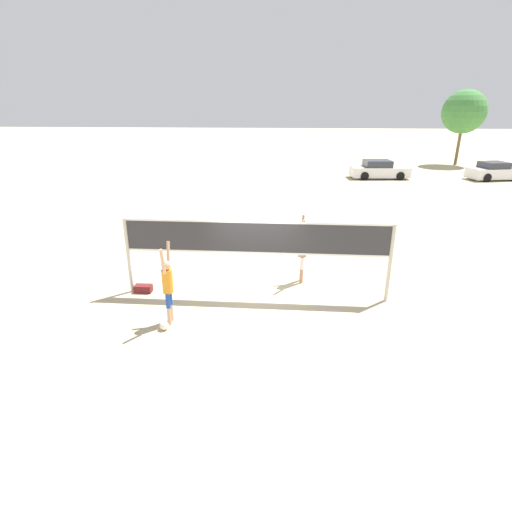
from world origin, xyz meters
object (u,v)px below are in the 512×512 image
object	(u,v)px
player_spiker	(168,283)
player_blocker	(302,249)
gear_bag	(143,289)
volleyball	(164,326)
parked_car_mid	(495,172)
parked_car_near	(379,170)
volleyball_net	(256,243)
tree_left_cluster	(464,112)

from	to	relation	value
player_spiker	player_blocker	world-z (taller)	player_spiker
gear_bag	volleyball	bearing A→B (deg)	-58.64
parked_car_mid	gear_bag	bearing A→B (deg)	-145.40
player_blocker	volleyball	xyz separation A→B (m)	(-3.64, -3.35, -1.05)
gear_bag	parked_car_near	world-z (taller)	parked_car_near
volleyball_net	parked_car_near	bearing A→B (deg)	69.77
volleyball_net	player_spiker	distance (m)	2.86
volleyball	player_blocker	bearing A→B (deg)	42.68
parked_car_near	tree_left_cluster	xyz separation A→B (m)	(9.19, 8.50, 4.31)
tree_left_cluster	volleyball	bearing A→B (deg)	-120.83
volleyball_net	parked_car_mid	distance (m)	28.00
parked_car_near	tree_left_cluster	bearing A→B (deg)	38.43
volleyball	gear_bag	distance (m)	2.53
volleyball_net	parked_car_mid	xyz separation A→B (m)	(17.10, 22.14, -1.08)
volleyball_net	parked_car_mid	bearing A→B (deg)	52.32
volleyball_net	player_spiker	size ratio (longest dim) A/B	3.58
volleyball_net	player_blocker	size ratio (longest dim) A/B	3.59
volleyball	tree_left_cluster	world-z (taller)	tree_left_cluster
player_blocker	parked_car_mid	size ratio (longest dim) A/B	0.51
gear_bag	parked_car_near	xyz separation A→B (m)	(11.70, 22.14, 0.53)
parked_car_near	parked_car_mid	xyz separation A→B (m)	(8.94, 0.01, -0.02)
player_blocker	parked_car_near	distance (m)	22.01
parked_car_mid	tree_left_cluster	bearing A→B (deg)	75.90
volleyball_net	gear_bag	size ratio (longest dim) A/B	14.95
player_spiker	tree_left_cluster	distance (m)	38.03
parked_car_near	volleyball	bearing A→B (deg)	-117.47
volleyball_net	parked_car_mid	world-z (taller)	volleyball_net
player_spiker	player_blocker	bearing A→B (deg)	-50.23
player_spiker	tree_left_cluster	size ratio (longest dim) A/B	0.32
tree_left_cluster	player_blocker	bearing A→B (deg)	-118.42
player_blocker	gear_bag	xyz separation A→B (m)	(-4.95, -1.20, -1.05)
player_spiker	volleyball	xyz separation A→B (m)	(-0.07, -0.38, -1.05)
player_blocker	parked_car_mid	world-z (taller)	player_blocker
player_spiker	gear_bag	distance (m)	2.49
volleyball	volleyball_net	bearing A→B (deg)	44.26
parked_car_near	parked_car_mid	bearing A→B (deg)	-4.25
volleyball	tree_left_cluster	bearing A→B (deg)	59.17
player_spiker	gear_bag	bearing A→B (deg)	37.83
volleyball	parked_car_near	bearing A→B (deg)	66.87
gear_bag	tree_left_cluster	world-z (taller)	tree_left_cluster
gear_bag	tree_left_cluster	distance (m)	37.40
volleyball_net	volleyball	xyz separation A→B (m)	(-2.23, -2.17, -1.60)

